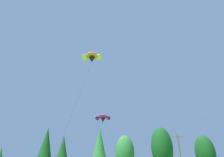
# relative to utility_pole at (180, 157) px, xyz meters

# --- Properties ---
(treeline_tree_b) EXTENTS (4.71, 4.71, 14.16)m
(treeline_tree_b) POSITION_rel_utility_pole_xyz_m (-36.10, 11.13, 3.97)
(treeline_tree_b) COLOR #472D19
(treeline_tree_b) RESTS_ON ground_plane
(treeline_tree_c) EXTENTS (4.13, 4.13, 11.51)m
(treeline_tree_c) POSITION_rel_utility_pole_xyz_m (-30.69, 11.35, 2.31)
(treeline_tree_c) COLOR #472D19
(treeline_tree_c) RESTS_ON ground_plane
(treeline_tree_d) EXTENTS (4.37, 4.37, 12.59)m
(treeline_tree_d) POSITION_rel_utility_pole_xyz_m (-18.58, 6.87, 2.99)
(treeline_tree_d) COLOR #472D19
(treeline_tree_d) RESTS_ON ground_plane
(treeline_tree_e) EXTENTS (4.59, 4.59, 10.35)m
(treeline_tree_e) POSITION_rel_utility_pole_xyz_m (-11.99, 6.44, 1.36)
(treeline_tree_e) COLOR #472D19
(treeline_tree_e) RESTS_ON ground_plane
(treeline_tree_f) EXTENTS (5.06, 5.06, 12.09)m
(treeline_tree_f) POSITION_rel_utility_pole_xyz_m (-3.11, 6.70, 2.42)
(treeline_tree_f) COLOR #472D19
(treeline_tree_f) RESTS_ON ground_plane
(treeline_tree_g) EXTENTS (4.55, 4.55, 10.19)m
(treeline_tree_g) POSITION_rel_utility_pole_xyz_m (6.85, 9.16, 1.27)
(treeline_tree_g) COLOR #472D19
(treeline_tree_g) RESTS_ON ground_plane
(utility_pole) EXTENTS (2.20, 0.26, 9.28)m
(utility_pole) POSITION_rel_utility_pole_xyz_m (0.00, 0.00, 0.00)
(utility_pole) COLOR brown
(utility_pole) RESTS_ON ground_plane
(parafoil_kite_high_orange) EXTENTS (3.53, 9.69, 18.86)m
(parafoil_kite_high_orange) POSITION_rel_utility_pole_xyz_m (-13.82, -16.66, 14.65)
(parafoil_kite_high_orange) COLOR orange
(parafoil_kite_mid_magenta) EXTENTS (10.12, 17.67, 11.64)m
(parafoil_kite_mid_magenta) POSITION_rel_utility_pole_xyz_m (-14.98, -4.01, 7.48)
(parafoil_kite_mid_magenta) COLOR #D12893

